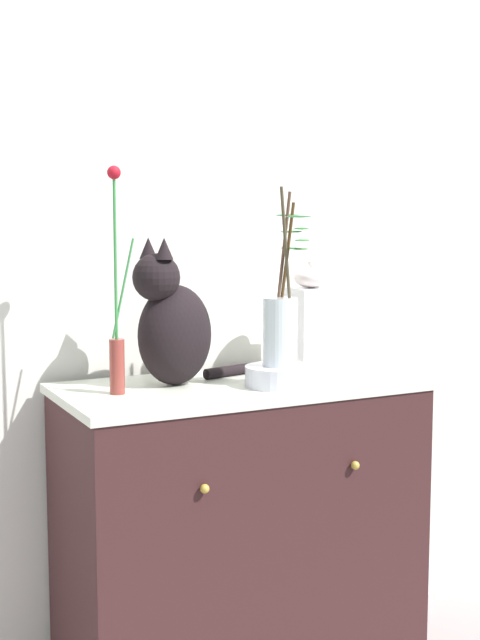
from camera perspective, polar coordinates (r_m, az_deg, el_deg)
wall_back at (r=2.64m, az=-3.16°, el=4.36°), size 4.40×0.08×2.60m
sideboard at (r=2.52m, az=0.00°, el=-14.95°), size 1.03×0.51×0.95m
cat_sitting at (r=2.33m, az=-4.64°, el=-0.29°), size 0.45×0.22×0.42m
vase_slim_green at (r=2.22m, az=-8.44°, el=-0.56°), size 0.07×0.04×0.60m
bowl_porcelain at (r=2.33m, az=2.73°, el=-3.85°), size 0.20×0.20×0.06m
vase_glass_clear at (r=2.31m, az=2.83°, el=-0.25°), size 0.15×0.19×0.50m
jar_lidded_porcelain at (r=2.57m, az=4.86°, el=-0.03°), size 0.12×0.12×0.35m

